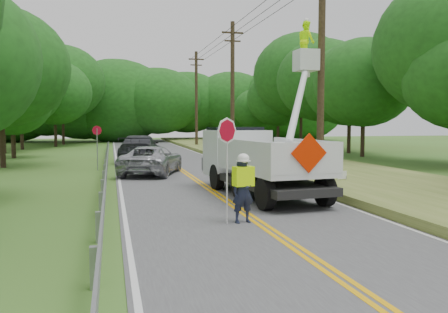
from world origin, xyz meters
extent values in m
plane|color=#42591E|center=(0.00, 0.00, 0.00)|extent=(140.00, 140.00, 0.00)
cube|color=#48474A|center=(0.00, 14.00, 0.01)|extent=(7.20, 96.00, 0.02)
cube|color=#FDB107|center=(-0.10, 14.00, 0.02)|extent=(0.12, 96.00, 0.00)
cube|color=#FDB107|center=(0.10, 14.00, 0.02)|extent=(0.12, 96.00, 0.00)
cube|color=silver|center=(-3.45, 14.00, 0.02)|extent=(0.12, 96.00, 0.00)
cube|color=silver|center=(3.45, 14.00, 0.02)|extent=(0.12, 96.00, 0.00)
cube|color=gray|center=(-4.10, -2.00, 0.35)|extent=(0.12, 0.14, 0.70)
cube|color=gray|center=(-4.10, 1.00, 0.35)|extent=(0.12, 0.14, 0.70)
cube|color=gray|center=(-4.10, 4.00, 0.35)|extent=(0.12, 0.14, 0.70)
cube|color=gray|center=(-4.10, 7.00, 0.35)|extent=(0.12, 0.14, 0.70)
cube|color=gray|center=(-4.10, 10.00, 0.35)|extent=(0.12, 0.14, 0.70)
cube|color=gray|center=(-4.10, 13.00, 0.35)|extent=(0.12, 0.14, 0.70)
cube|color=gray|center=(-4.10, 16.00, 0.35)|extent=(0.12, 0.14, 0.70)
cube|color=gray|center=(-4.10, 19.00, 0.35)|extent=(0.12, 0.14, 0.70)
cube|color=gray|center=(-4.10, 22.00, 0.35)|extent=(0.12, 0.14, 0.70)
cube|color=gray|center=(-4.10, 25.00, 0.35)|extent=(0.12, 0.14, 0.70)
cube|color=gray|center=(-4.10, 28.00, 0.35)|extent=(0.12, 0.14, 0.70)
cube|color=gray|center=(-4.10, 31.00, 0.35)|extent=(0.12, 0.14, 0.70)
cube|color=gray|center=(-4.10, 34.00, 0.35)|extent=(0.12, 0.14, 0.70)
cube|color=gray|center=(-4.10, 37.00, 0.35)|extent=(0.12, 0.14, 0.70)
cube|color=gray|center=(-4.00, 15.00, 0.60)|extent=(0.05, 48.00, 0.34)
cylinder|color=black|center=(5.00, 9.00, 5.00)|extent=(0.30, 0.30, 10.00)
cylinder|color=black|center=(5.00, 24.00, 5.00)|extent=(0.30, 0.30, 10.00)
cube|color=black|center=(5.00, 24.00, 9.20)|extent=(1.60, 0.12, 0.12)
cube|color=black|center=(5.00, 24.00, 8.60)|extent=(1.20, 0.10, 0.10)
cylinder|color=black|center=(5.00, 39.00, 5.00)|extent=(0.30, 0.30, 10.00)
cube|color=black|center=(5.00, 39.00, 9.20)|extent=(1.60, 0.12, 0.12)
cube|color=black|center=(5.00, 39.00, 8.60)|extent=(1.20, 0.10, 0.10)
cylinder|color=black|center=(4.30, 17.50, 9.10)|extent=(0.03, 43.00, 0.03)
cylinder|color=black|center=(5.00, 17.50, 9.10)|extent=(0.03, 43.00, 0.03)
cylinder|color=black|center=(5.70, 17.50, 9.10)|extent=(0.03, 43.00, 0.03)
cube|color=#4D6224|center=(7.10, 14.00, 0.15)|extent=(7.00, 96.00, 0.30)
cylinder|color=#332319|center=(-9.99, 20.09, 1.71)|extent=(0.32, 0.32, 3.41)
ellipsoid|color=#1A4716|center=(-9.99, 20.09, 5.88)|extent=(7.97, 7.97, 7.01)
cylinder|color=#332319|center=(-10.82, 27.69, 1.23)|extent=(0.32, 0.32, 2.46)
ellipsoid|color=#1A4716|center=(-10.82, 27.69, 4.24)|extent=(5.74, 5.74, 5.05)
cylinder|color=#332319|center=(-12.71, 33.81, 1.19)|extent=(0.32, 0.32, 2.38)
ellipsoid|color=#1A4716|center=(-12.71, 33.81, 4.10)|extent=(5.55, 5.55, 4.89)
cylinder|color=#332319|center=(-12.17, 39.03, 1.67)|extent=(0.32, 0.32, 3.33)
ellipsoid|color=#1A4716|center=(-12.17, 39.03, 5.74)|extent=(7.77, 7.77, 6.84)
cylinder|color=#332319|center=(-9.62, 43.98, 1.70)|extent=(0.32, 0.32, 3.39)
ellipsoid|color=#1A4716|center=(-9.62, 43.98, 5.84)|extent=(7.91, 7.91, 6.96)
cylinder|color=#332319|center=(-9.24, 48.54, 2.12)|extent=(0.32, 0.32, 4.25)
ellipsoid|color=#1A4716|center=(-9.24, 48.54, 7.31)|extent=(9.91, 9.91, 8.72)
cylinder|color=#332319|center=(15.13, 22.96, 1.65)|extent=(0.32, 0.32, 3.31)
ellipsoid|color=#1A4716|center=(15.13, 22.96, 5.70)|extent=(7.72, 7.72, 6.79)
cylinder|color=#332319|center=(16.14, 26.96, 1.68)|extent=(0.32, 0.32, 3.36)
ellipsoid|color=#1A4716|center=(16.14, 26.96, 5.79)|extent=(7.85, 7.85, 6.91)
cylinder|color=#332319|center=(16.27, 32.42, 1.94)|extent=(0.32, 0.32, 3.88)
ellipsoid|color=#1A4716|center=(16.27, 32.42, 6.68)|extent=(9.05, 9.05, 7.96)
cylinder|color=#332319|center=(16.48, 38.26, 2.25)|extent=(0.32, 0.32, 4.49)
ellipsoid|color=#1A4716|center=(16.48, 38.26, 7.73)|extent=(10.48, 10.48, 9.22)
cylinder|color=#332319|center=(15.19, 42.00, 1.57)|extent=(0.32, 0.32, 3.13)
ellipsoid|color=#1A4716|center=(15.19, 42.00, 5.39)|extent=(7.31, 7.31, 6.43)
cylinder|color=#332319|center=(14.01, 46.68, 1.24)|extent=(0.32, 0.32, 2.49)
ellipsoid|color=#1A4716|center=(14.01, 46.68, 4.28)|extent=(5.80, 5.80, 5.10)
ellipsoid|color=#1A4716|center=(-17.04, 57.94, 5.50)|extent=(14.95, 11.21, 11.21)
ellipsoid|color=#1A4716|center=(-12.14, 57.28, 5.50)|extent=(12.63, 9.47, 9.47)
ellipsoid|color=#1A4716|center=(-7.32, 56.41, 5.50)|extent=(13.83, 10.38, 10.38)
ellipsoid|color=#1A4716|center=(-2.99, 56.15, 5.50)|extent=(15.20, 11.40, 11.40)
ellipsoid|color=#1A4716|center=(2.46, 54.40, 5.50)|extent=(11.96, 8.97, 8.97)
ellipsoid|color=#1A4716|center=(7.06, 57.79, 5.50)|extent=(11.76, 8.82, 8.82)
ellipsoid|color=#1A4716|center=(13.51, 56.98, 5.50)|extent=(11.99, 8.99, 8.99)
ellipsoid|color=#1A4716|center=(17.44, 56.09, 5.50)|extent=(10.59, 7.94, 7.94)
ellipsoid|color=#1A4716|center=(22.13, 54.07, 5.50)|extent=(15.58, 11.68, 11.68)
imported|color=#191E33|center=(-0.40, 2.16, 0.87)|extent=(0.68, 0.50, 1.71)
cube|color=#BFFF00|center=(-0.40, 2.16, 1.26)|extent=(0.57, 0.40, 0.52)
ellipsoid|color=white|center=(-0.40, 2.16, 1.74)|extent=(0.32, 0.32, 0.25)
cylinder|color=#B7B7B7|center=(-0.85, 2.14, 1.22)|extent=(0.04, 0.04, 2.39)
cylinder|color=#A3061D|center=(-0.85, 2.14, 2.47)|extent=(0.60, 0.38, 0.68)
cylinder|color=black|center=(0.73, 3.69, 0.52)|extent=(0.41, 1.02, 0.99)
cylinder|color=black|center=(2.79, 3.89, 0.52)|extent=(0.41, 1.02, 0.99)
cylinder|color=black|center=(0.53, 5.75, 0.52)|extent=(0.41, 1.02, 0.99)
cylinder|color=black|center=(2.59, 5.96, 0.52)|extent=(0.41, 1.02, 0.99)
cylinder|color=black|center=(0.27, 8.33, 0.52)|extent=(0.41, 1.02, 0.99)
cylinder|color=black|center=(2.34, 8.53, 0.52)|extent=(0.41, 1.02, 0.99)
cube|color=black|center=(1.53, 6.16, 0.59)|extent=(2.82, 6.81, 0.26)
cube|color=silver|center=(1.60, 5.44, 1.11)|extent=(2.84, 4.98, 0.23)
cube|color=silver|center=(0.43, 5.33, 1.63)|extent=(0.53, 4.75, 0.93)
cube|color=silver|center=(2.76, 5.56, 1.63)|extent=(0.53, 4.75, 0.93)
cube|color=silver|center=(1.83, 3.09, 1.63)|extent=(2.38, 0.30, 0.93)
cube|color=silver|center=(1.25, 8.95, 1.42)|extent=(2.51, 2.19, 1.87)
cube|color=black|center=(1.23, 9.15, 2.09)|extent=(2.19, 1.54, 0.78)
cube|color=silver|center=(1.71, 4.31, 1.63)|extent=(1.02, 1.02, 0.83)
cube|color=silver|center=(4.30, 9.00, 5.29)|extent=(0.88, 0.88, 0.88)
imported|color=#BFFF00|center=(4.30, 9.00, 6.10)|extent=(0.62, 0.80, 1.65)
cube|color=red|center=(1.84, 3.02, 1.78)|extent=(1.17, 0.15, 1.17)
imported|color=#A9AAB1|center=(-1.78, 14.35, 0.75)|extent=(3.96, 5.72, 1.45)
imported|color=#34363C|center=(-1.88, 22.75, 0.91)|extent=(3.39, 6.42, 1.77)
cylinder|color=gray|center=(-4.53, 17.06, 1.16)|extent=(0.06, 0.06, 2.33)
cylinder|color=#A3061D|center=(-4.53, 17.06, 2.22)|extent=(0.53, 0.09, 0.53)
cube|color=white|center=(5.46, 7.83, 0.51)|extent=(0.45, 0.15, 0.32)
cylinder|color=gray|center=(5.28, 7.83, 0.23)|extent=(0.02, 0.02, 0.46)
cylinder|color=gray|center=(5.65, 7.83, 0.23)|extent=(0.02, 0.02, 0.46)
camera|label=1|loc=(-3.79, -9.67, 2.70)|focal=37.58mm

